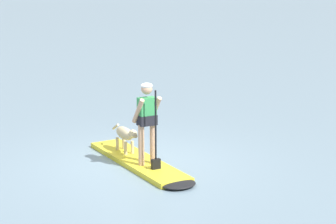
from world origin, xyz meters
TOP-DOWN VIEW (x-y plane):
  - ground_plane at (0.00, 0.00)m, footprint 400.00×400.00m
  - paddleboard at (0.21, -0.09)m, footprint 3.48×1.94m
  - person_paddler at (0.39, -0.16)m, footprint 0.68×0.59m
  - dog at (-0.51, 0.21)m, footprint 1.07×0.50m

SIDE VIEW (x-z plane):
  - ground_plane at x=0.00m, z-range 0.00..0.00m
  - paddleboard at x=0.21m, z-range 0.00..0.10m
  - dog at x=-0.51m, z-range 0.20..0.77m
  - person_paddler at x=0.39m, z-range 0.23..1.87m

